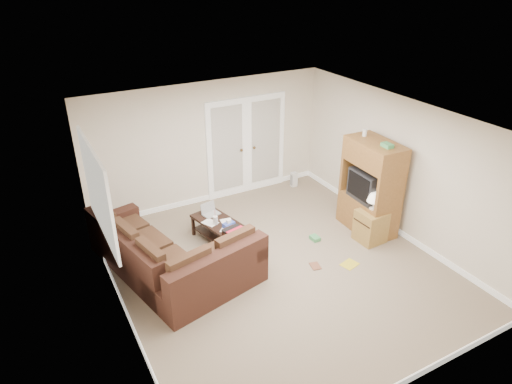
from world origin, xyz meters
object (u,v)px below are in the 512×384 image
sectional_sofa (170,261)px  coffee_table (218,230)px  tv_armoire (371,187)px  side_cabinet (371,224)px

sectional_sofa → coffee_table: 1.27m
coffee_table → tv_armoire: 2.85m
sectional_sofa → side_cabinet: side_cabinet is taller
sectional_sofa → side_cabinet: size_ratio=2.90×
sectional_sofa → coffee_table: size_ratio=2.51×
side_cabinet → sectional_sofa: bearing=167.1°
coffee_table → tv_armoire: (2.61, -0.94, 0.65)m
sectional_sofa → side_cabinet: bearing=-23.8°
tv_armoire → side_cabinet: bearing=-119.3°
sectional_sofa → tv_armoire: size_ratio=1.50×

